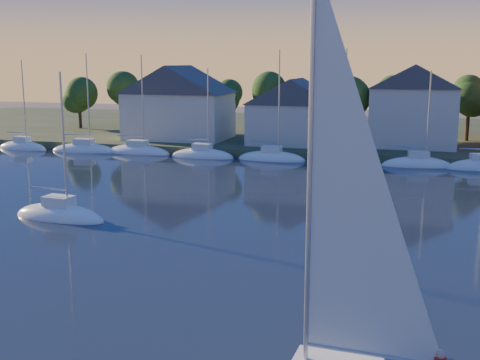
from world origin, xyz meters
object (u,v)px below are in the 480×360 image
at_px(clubhouse_centre, 296,111).
at_px(drifting_sailboat_left, 60,217).
at_px(clubhouse_west, 179,101).
at_px(clubhouse_east, 414,105).

height_order(clubhouse_centre, drifting_sailboat_left, drifting_sailboat_left).
bearing_deg(clubhouse_centre, drifting_sailboat_left, -104.64).
distance_m(clubhouse_west, clubhouse_east, 30.02).
bearing_deg(clubhouse_centre, clubhouse_east, 8.13).
bearing_deg(clubhouse_east, drifting_sailboat_left, -121.16).
bearing_deg(drifting_sailboat_left, clubhouse_west, 104.23).
bearing_deg(clubhouse_west, clubhouse_east, 1.91).
xyz_separation_m(clubhouse_west, clubhouse_centre, (16.00, -1.00, -0.80)).
distance_m(clubhouse_west, clubhouse_centre, 16.05).
bearing_deg(drifting_sailboat_left, clubhouse_centre, 80.26).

